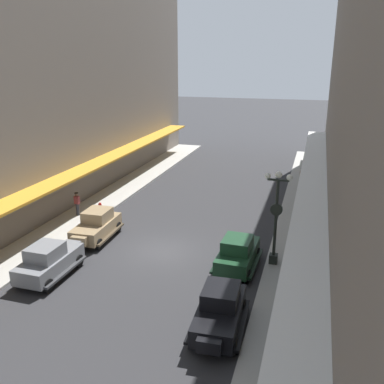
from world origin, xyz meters
The scene contains 12 objects.
ground_plane centered at (0.00, 0.00, 0.00)m, with size 200.00×200.00×0.00m, color #2D2D30.
sidewalk_left centered at (-7.50, 0.00, 0.07)m, with size 3.00×60.00×0.15m, color #A8A59E.
sidewalk_right centered at (7.50, 0.00, 0.07)m, with size 3.00×60.00×0.15m, color #A8A59E.
building_row_right centered at (10.24, 0.00, 10.77)m, with size 4.30×60.00×21.54m.
parked_car_0 centered at (4.60, -0.84, 0.94)m, with size 2.25×4.30×1.84m.
parked_car_1 centered at (4.88, -6.32, 0.94)m, with size 2.31×4.32×1.84m.
parked_car_2 centered at (-4.50, -4.50, 0.94)m, with size 2.17×4.27×1.84m.
parked_car_3 centered at (-4.54, 0.46, 0.94)m, with size 2.27×4.31×1.84m.
lamp_post_with_clock centered at (6.40, 0.05, 2.99)m, with size 1.42×0.44×5.16m.
fire_hydrant centered at (-6.35, 4.23, 0.56)m, with size 0.24×0.24×0.82m.
pedestrian_0 centered at (-7.70, 3.45, 1.01)m, with size 0.36×0.28×1.67m.
pedestrian_1 centered at (7.15, 15.03, 1.01)m, with size 0.36×0.28×1.67m.
Camera 1 is at (8.08, -20.94, 10.78)m, focal length 39.22 mm.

